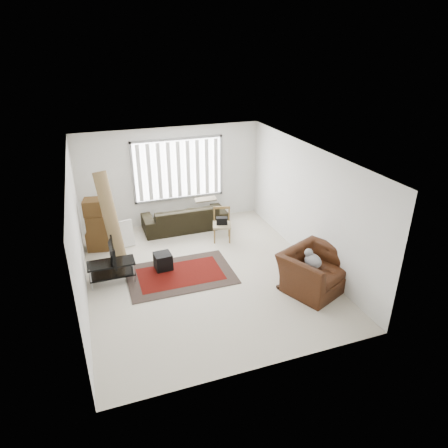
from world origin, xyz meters
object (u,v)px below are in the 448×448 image
(side_chair, at_px, (222,223))
(sofa, at_px, (185,214))
(armchair, at_px, (315,268))
(tv_stand, at_px, (112,268))
(moving_boxes, at_px, (97,226))

(side_chair, bearing_deg, sofa, 144.43)
(sofa, bearing_deg, armchair, 115.42)
(sofa, bearing_deg, tv_stand, 44.33)
(moving_boxes, distance_m, sofa, 2.36)
(moving_boxes, xyz_separation_m, side_chair, (3.05, -0.57, -0.13))
(tv_stand, height_order, armchair, armchair)
(tv_stand, distance_m, moving_boxes, 1.73)
(tv_stand, distance_m, side_chair, 3.10)
(moving_boxes, xyz_separation_m, armchair, (4.12, -3.33, -0.12))
(tv_stand, bearing_deg, side_chair, 21.34)
(moving_boxes, distance_m, side_chair, 3.11)
(moving_boxes, height_order, armchair, moving_boxes)
(sofa, height_order, side_chair, sofa)
(armchair, bearing_deg, sofa, 92.14)
(moving_boxes, height_order, side_chair, moving_boxes)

